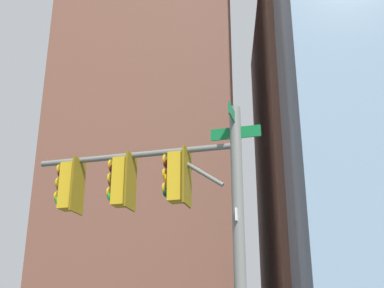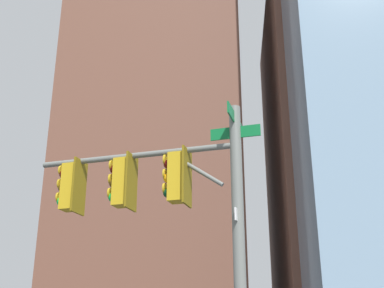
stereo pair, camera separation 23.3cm
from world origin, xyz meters
name	(u,v)px [view 1 (the left image)]	position (x,y,z in m)	size (l,w,h in m)	color
signal_pole_assembly	(166,209)	(0.12, 1.33, 4.25)	(1.59, 4.71, 6.25)	slate
building_brick_nearside	(152,129)	(41.29, 7.52, 22.92)	(20.41, 17.09, 45.84)	brown
building_brick_midblock	(360,165)	(40.77, -14.04, 18.27)	(22.48, 19.62, 36.54)	brown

